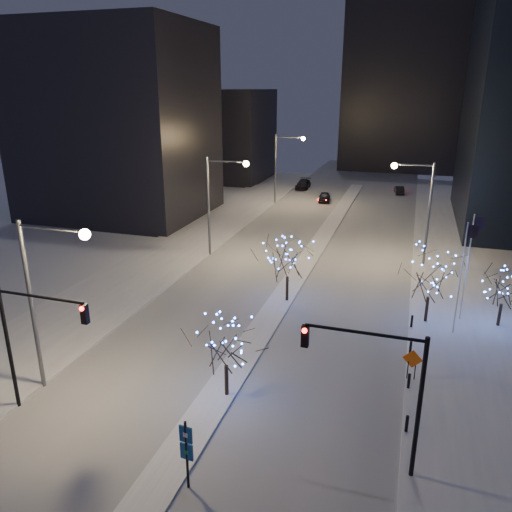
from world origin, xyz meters
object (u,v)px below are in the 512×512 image
at_px(car_far, 303,184).
at_px(street_lamp_east, 420,200).
at_px(holiday_tree_median_far, 288,257).
at_px(street_lamp_w_mid, 218,194).
at_px(holiday_tree_plaza_near, 431,276).
at_px(car_mid, 399,190).
at_px(construction_sign, 412,362).
at_px(traffic_signal_west, 30,332).
at_px(traffic_signal_east, 383,379).
at_px(street_lamp_w_far, 283,160).
at_px(street_lamp_w_near, 44,285).
at_px(holiday_tree_median_near, 226,344).
at_px(car_near, 324,197).
at_px(wayfinding_sign, 186,448).
at_px(holiday_tree_plaza_far, 504,289).

bearing_deg(car_far, street_lamp_east, -64.26).
distance_m(street_lamp_east, holiday_tree_median_far, 15.64).
relative_size(street_lamp_w_mid, holiday_tree_plaza_near, 1.79).
xyz_separation_m(car_mid, construction_sign, (3.05, -55.91, 0.67)).
xyz_separation_m(traffic_signal_west, car_far, (-0.05, 64.43, -4.01)).
bearing_deg(street_lamp_east, street_lamp_w_mid, -171.04).
bearing_deg(street_lamp_east, traffic_signal_east, -92.26).
bearing_deg(traffic_signal_east, street_lamp_w_far, 109.32).
xyz_separation_m(street_lamp_w_near, traffic_signal_west, (0.50, -2.00, -1.74)).
height_order(traffic_signal_west, holiday_tree_median_far, traffic_signal_west).
relative_size(street_lamp_w_near, holiday_tree_plaza_near, 1.79).
height_order(street_lamp_w_near, street_lamp_east, same).
xyz_separation_m(traffic_signal_west, holiday_tree_median_near, (8.94, 4.27, -1.44)).
relative_size(car_near, car_mid, 1.08).
xyz_separation_m(street_lamp_w_far, holiday_tree_median_far, (9.44, -34.07, -2.68)).
distance_m(holiday_tree_median_near, wayfinding_sign, 6.96).
distance_m(street_lamp_w_near, car_far, 62.69).
relative_size(street_lamp_w_near, car_mid, 2.62).
height_order(traffic_signal_east, car_near, traffic_signal_east).
bearing_deg(car_mid, car_far, -6.72).
distance_m(street_lamp_east, car_far, 39.53).
relative_size(street_lamp_east, construction_sign, 5.22).
bearing_deg(car_mid, holiday_tree_plaza_near, 86.23).
xyz_separation_m(wayfinding_sign, construction_sign, (8.99, 11.53, -0.79)).
bearing_deg(holiday_tree_median_far, construction_sign, -42.34).
relative_size(street_lamp_w_far, holiday_tree_median_far, 1.76).
xyz_separation_m(holiday_tree_median_near, construction_sign, (9.80, 4.73, -2.02)).
bearing_deg(holiday_tree_median_near, holiday_tree_plaza_far, 41.67).
distance_m(car_mid, holiday_tree_median_near, 61.08).
relative_size(car_mid, wayfinding_sign, 1.12).
bearing_deg(wayfinding_sign, car_near, 101.00).
distance_m(traffic_signal_west, holiday_tree_plaza_far, 30.67).
relative_size(car_near, holiday_tree_median_far, 0.72).
height_order(traffic_signal_east, holiday_tree_median_near, traffic_signal_east).
bearing_deg(street_lamp_w_near, holiday_tree_median_near, 13.49).
bearing_deg(holiday_tree_plaza_near, holiday_tree_plaza_far, 10.08).
bearing_deg(holiday_tree_median_near, car_mid, 83.65).
relative_size(car_near, car_far, 0.80).
distance_m(car_mid, wayfinding_sign, 67.72).
xyz_separation_m(street_lamp_w_far, holiday_tree_median_near, (9.44, -47.74, -3.18)).
height_order(holiday_tree_median_near, wayfinding_sign, holiday_tree_median_near).
relative_size(street_lamp_w_mid, street_lamp_east, 1.00).
distance_m(street_lamp_w_near, construction_sign, 21.12).
bearing_deg(holiday_tree_median_far, car_far, 100.94).
distance_m(car_near, holiday_tree_median_near, 51.32).
height_order(car_mid, car_far, car_far).
height_order(street_lamp_east, holiday_tree_plaza_far, street_lamp_east).
xyz_separation_m(street_lamp_east, holiday_tree_median_far, (-9.58, -12.07, -2.63)).
bearing_deg(holiday_tree_median_far, street_lamp_w_far, 105.48).
relative_size(street_lamp_w_near, construction_sign, 5.22).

